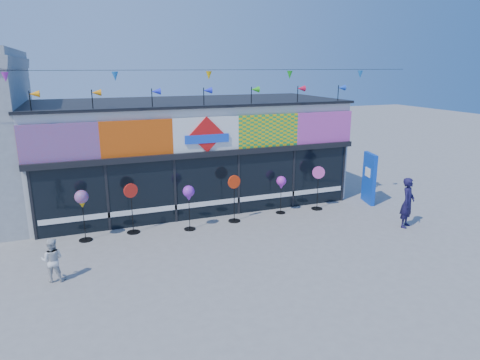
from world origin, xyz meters
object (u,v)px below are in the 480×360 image
spinner_2 (189,195)px  spinner_4 (281,184)px  spinner_0 (82,201)px  spinner_1 (132,207)px  spinner_3 (234,197)px  child (52,260)px  adult_man (408,203)px  blue_sign (369,178)px  spinner_5 (318,187)px

spinner_2 → spinner_4: (3.66, 0.42, -0.09)m
spinner_0 → spinner_4: (7.03, 0.15, -0.19)m
spinner_1 → spinner_3: spinner_3 is taller
spinner_3 → child: size_ratio=1.47×
spinner_1 → adult_man: (8.94, -2.83, -0.03)m
spinner_3 → spinner_4: bearing=6.4°
blue_sign → child: (-11.79, -2.58, -0.45)m
spinner_5 → spinner_2: bearing=-176.4°
spinner_3 → child: 6.41m
blue_sign → spinner_4: bearing=-167.6°
spinner_1 → adult_man: bearing=-17.6°
spinner_1 → spinner_5: bearing=-0.6°
spinner_3 → adult_man: size_ratio=0.98×
adult_man → child: (-11.31, 0.17, -0.29)m
spinner_4 → adult_man: (3.43, -2.85, -0.28)m
child → spinner_2: bearing=-138.8°
adult_man → child: bearing=147.0°
spinner_0 → spinner_3: 5.09m
child → spinner_5: bearing=-151.7°
spinner_0 → spinner_4: size_ratio=1.16×
spinner_1 → spinner_4: (5.51, 0.02, 0.25)m
spinner_5 → child: size_ratio=1.47×
spinner_1 → spinner_5: 7.05m
spinner_0 → spinner_4: bearing=1.3°
spinner_2 → spinner_0: bearing=175.5°
spinner_0 → spinner_5: spinner_5 is taller
spinner_1 → child: bearing=-131.7°
spinner_1 → spinner_3: size_ratio=1.00×
spinner_2 → spinner_3: 1.75m
spinner_3 → spinner_5: bearing=2.1°
spinner_3 → adult_man: bearing=-26.0°
blue_sign → spinner_1: size_ratio=1.20×
spinner_4 → child: 8.34m
spinner_5 → child: 9.77m
spinner_0 → adult_man: adult_man is taller
spinner_1 → spinner_3: (3.55, -0.19, 0.00)m
spinner_1 → spinner_3: bearing=-3.1°
spinner_0 → child: spinner_0 is taller
spinner_0 → spinner_1: bearing=4.9°
blue_sign → spinner_2: (-7.58, -0.32, 0.22)m
spinner_1 → spinner_2: spinner_1 is taller
adult_man → blue_sign: bearing=48.0°
spinner_5 → adult_man: 3.35m
spinner_0 → spinner_5: 8.58m
spinner_0 → spinner_5: (8.57, 0.06, -0.44)m
spinner_1 → adult_man: 9.38m
spinner_3 → spinner_4: spinner_3 is taller
spinner_0 → adult_man: size_ratio=0.96×
spinner_1 → adult_man: size_ratio=0.98×
child → spinner_0: bearing=-95.5°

